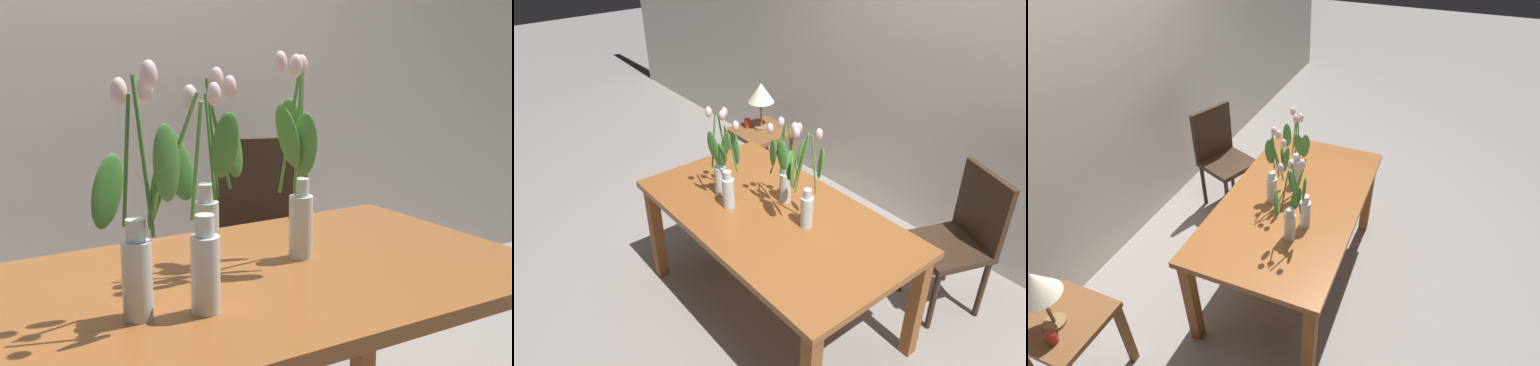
# 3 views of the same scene
# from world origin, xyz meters

# --- Properties ---
(ground_plane) EXTENTS (18.00, 18.00, 0.00)m
(ground_plane) POSITION_xyz_m (0.00, 0.00, 0.00)
(ground_plane) COLOR gray
(room_wall_rear) EXTENTS (9.00, 0.10, 2.70)m
(room_wall_rear) POSITION_xyz_m (0.00, 1.48, 1.35)
(room_wall_rear) COLOR silver
(room_wall_rear) RESTS_ON ground
(dining_table) EXTENTS (1.60, 0.90, 0.74)m
(dining_table) POSITION_xyz_m (0.00, 0.00, 0.65)
(dining_table) COLOR brown
(dining_table) RESTS_ON ground
(tulip_vase_0) EXTENTS (0.16, 0.21, 0.58)m
(tulip_vase_0) POSITION_xyz_m (0.19, 0.05, 0.96)
(tulip_vase_0) COLOR silver
(tulip_vase_0) RESTS_ON dining_table
(tulip_vase_1) EXTENTS (0.15, 0.21, 0.54)m
(tulip_vase_1) POSITION_xyz_m (-0.04, 0.11, 0.95)
(tulip_vase_1) COLOR silver
(tulip_vase_1) RESTS_ON dining_table
(tulip_vase_2) EXTENTS (0.19, 0.19, 0.57)m
(tulip_vase_2) POSITION_xyz_m (-0.35, -0.11, 0.92)
(tulip_vase_2) COLOR silver
(tulip_vase_2) RESTS_ON dining_table
(tulip_vase_3) EXTENTS (0.17, 0.13, 0.54)m
(tulip_vase_3) POSITION_xyz_m (-0.23, -0.14, 0.92)
(tulip_vase_3) COLOR silver
(tulip_vase_3) RESTS_ON dining_table
(dining_chair) EXTENTS (0.52, 0.52, 0.93)m
(dining_chair) POSITION_xyz_m (0.64, 0.93, 0.52)
(dining_chair) COLOR #382619
(dining_chair) RESTS_ON ground
(side_table) EXTENTS (0.44, 0.44, 0.55)m
(side_table) POSITION_xyz_m (-1.23, 0.87, 0.43)
(side_table) COLOR brown
(side_table) RESTS_ON ground
(table_lamp) EXTENTS (0.22, 0.22, 0.40)m
(table_lamp) POSITION_xyz_m (-1.26, 0.89, 0.86)
(table_lamp) COLOR olive
(table_lamp) RESTS_ON side_table
(pillar_candle) EXTENTS (0.06, 0.06, 0.07)m
(pillar_candle) POSITION_xyz_m (-1.35, 0.81, 0.59)
(pillar_candle) COLOR #B72D23
(pillar_candle) RESTS_ON side_table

